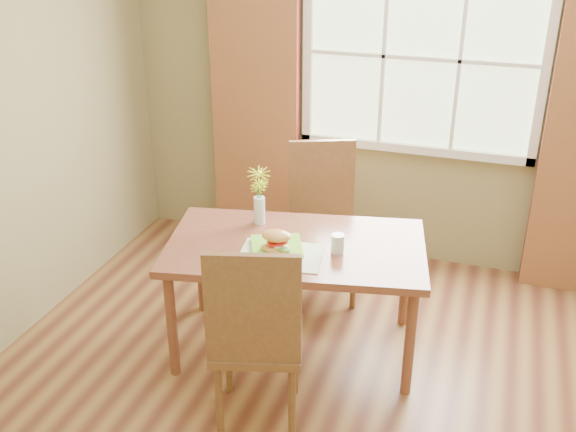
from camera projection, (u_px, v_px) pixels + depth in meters
The scene contains 11 objects.
room at pixel (357, 183), 2.91m from camera, with size 4.24×3.84×2.74m.
window at pixel (422, 58), 4.45m from camera, with size 1.62×0.06×1.32m.
curtain_left at pixel (255, 105), 4.87m from camera, with size 0.65×0.08×2.20m, color maroon.
dining_table at pixel (296, 255), 3.81m from camera, with size 1.57×1.07×0.70m.
chair_near at pixel (256, 333), 3.22m from camera, with size 0.54×0.54×1.06m.
chair_far at pixel (323, 213), 4.45m from camera, with size 0.57×0.57×1.05m.
placemat at pixel (281, 255), 3.65m from camera, with size 0.45×0.33×0.01m, color silver.
plate at pixel (277, 248), 3.71m from camera, with size 0.27×0.27×0.01m, color #76D435.
croissant_sandwich at pixel (276, 242), 3.63m from camera, with size 0.18×0.13×0.13m.
water_glass at pixel (338, 244), 3.67m from camera, with size 0.07×0.07×0.11m.
flower_vase at pixel (259, 191), 3.93m from camera, with size 0.14×0.14×0.35m.
Camera 1 is at (0.56, -2.65, 2.47)m, focal length 42.00 mm.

